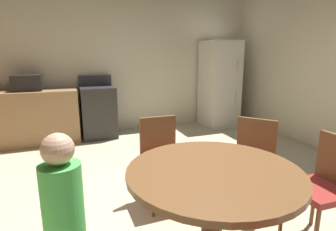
# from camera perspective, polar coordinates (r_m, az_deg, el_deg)

# --- Properties ---
(ground_plane) EXTENTS (14.00, 14.00, 0.00)m
(ground_plane) POSITION_cam_1_polar(r_m,az_deg,el_deg) (2.83, 2.03, -18.83)
(ground_plane) COLOR beige
(wall_back) EXTENTS (5.95, 0.12, 2.70)m
(wall_back) POSITION_cam_1_polar(r_m,az_deg,el_deg) (5.43, -11.04, 11.14)
(wall_back) COLOR beige
(wall_back) RESTS_ON ground
(kitchen_counter) EXTENTS (1.90, 0.60, 0.90)m
(kitchen_counter) POSITION_cam_1_polar(r_m,az_deg,el_deg) (5.11, -29.13, -0.53)
(kitchen_counter) COLOR #9E754C
(kitchen_counter) RESTS_ON ground
(oven_range) EXTENTS (0.60, 0.60, 1.10)m
(oven_range) POSITION_cam_1_polar(r_m,az_deg,el_deg) (5.08, -14.52, 0.82)
(oven_range) COLOR #2D2B28
(oven_range) RESTS_ON ground
(refrigerator) EXTENTS (0.68, 0.68, 1.76)m
(refrigerator) POSITION_cam_1_polar(r_m,az_deg,el_deg) (5.78, 10.81, 6.56)
(refrigerator) COLOR silver
(refrigerator) RESTS_ON ground
(microwave) EXTENTS (0.44, 0.32, 0.26)m
(microwave) POSITION_cam_1_polar(r_m,az_deg,el_deg) (5.00, -27.69, 6.13)
(microwave) COLOR black
(microwave) RESTS_ON kitchen_counter
(dining_table) EXTENTS (1.14, 1.14, 0.76)m
(dining_table) POSITION_cam_1_polar(r_m,az_deg,el_deg) (1.87, 9.51, -15.66)
(dining_table) COLOR brown
(dining_table) RESTS_ON ground
(chair_east) EXTENTS (0.41, 0.41, 0.87)m
(chair_east) POSITION_cam_1_polar(r_m,az_deg,el_deg) (2.50, 30.37, -12.16)
(chair_east) COLOR brown
(chair_east) RESTS_ON ground
(chair_north) EXTENTS (0.40, 0.40, 0.87)m
(chair_north) POSITION_cam_1_polar(r_m,az_deg,el_deg) (2.73, -1.34, -8.31)
(chair_north) COLOR brown
(chair_north) RESTS_ON ground
(chair_northeast) EXTENTS (0.56, 0.56, 0.87)m
(chair_northeast) POSITION_cam_1_polar(r_m,az_deg,el_deg) (2.77, 17.40, -8.54)
(chair_northeast) COLOR brown
(chair_northeast) RESTS_ON ground
(person_child) EXTENTS (0.23, 0.23, 1.09)m
(person_child) POSITION_cam_1_polar(r_m,az_deg,el_deg) (1.69, -21.03, -20.38)
(person_child) COLOR #8C337A
(person_child) RESTS_ON ground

